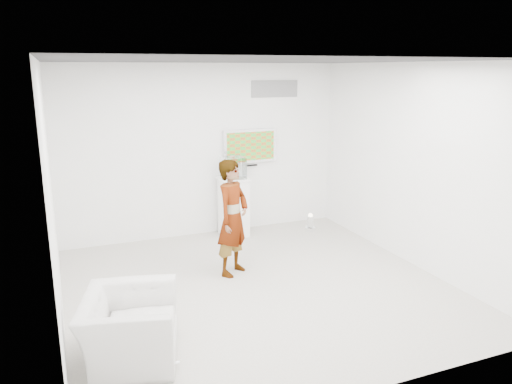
% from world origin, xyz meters
% --- Properties ---
extents(room, '(5.01, 5.01, 3.00)m').
position_xyz_m(room, '(0.00, 0.00, 1.50)').
color(room, beige).
rests_on(room, ground).
extents(tv, '(1.00, 0.08, 0.60)m').
position_xyz_m(tv, '(0.85, 2.45, 1.55)').
color(tv, silver).
rests_on(tv, room).
extents(logo_decal, '(0.90, 0.02, 0.30)m').
position_xyz_m(logo_decal, '(1.35, 2.49, 2.55)').
color(logo_decal, slate).
rests_on(logo_decal, room).
extents(person, '(0.73, 0.70, 1.68)m').
position_xyz_m(person, '(-0.15, 0.58, 0.84)').
color(person, silver).
rests_on(person, room).
extents(armchair, '(1.16, 1.26, 0.68)m').
position_xyz_m(armchair, '(-1.87, -1.10, 0.34)').
color(armchair, silver).
rests_on(armchair, room).
extents(pedestal, '(0.53, 0.53, 1.05)m').
position_xyz_m(pedestal, '(0.43, 2.19, 0.52)').
color(pedestal, white).
rests_on(pedestal, room).
extents(floor_uplight, '(0.20, 0.20, 0.31)m').
position_xyz_m(floor_uplight, '(1.82, 1.89, 0.15)').
color(floor_uplight, white).
rests_on(floor_uplight, room).
extents(vitrine, '(0.38, 0.38, 0.37)m').
position_xyz_m(vitrine, '(0.43, 2.19, 1.23)').
color(vitrine, white).
rests_on(vitrine, pedestal).
extents(console, '(0.09, 0.16, 0.21)m').
position_xyz_m(console, '(0.43, 2.19, 1.15)').
color(console, white).
rests_on(console, pedestal).
extents(wii_remote, '(0.12, 0.11, 0.03)m').
position_xyz_m(wii_remote, '(-0.05, 0.85, 1.51)').
color(wii_remote, white).
rests_on(wii_remote, person).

